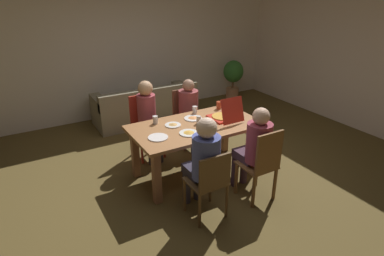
{
  "coord_description": "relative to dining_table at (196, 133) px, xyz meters",
  "views": [
    {
      "loc": [
        -2.11,
        -3.53,
        2.53
      ],
      "look_at": [
        0.0,
        0.1,
        0.68
      ],
      "focal_mm": 30.4,
      "sensor_mm": 36.0,
      "label": 1
    }
  ],
  "objects": [
    {
      "name": "drinking_glass_2",
      "position": [
        0.06,
        0.02,
        0.17
      ],
      "size": [
        0.06,
        0.06,
        0.11
      ],
      "primitive_type": "cylinder",
      "color": "silver",
      "rests_on": "dining_table"
    },
    {
      "name": "plate_1",
      "position": [
        -0.62,
        -0.12,
        0.13
      ],
      "size": [
        0.26,
        0.26,
        0.01
      ],
      "color": "white",
      "rests_on": "dining_table"
    },
    {
      "name": "dining_table",
      "position": [
        0.0,
        0.0,
        0.0
      ],
      "size": [
        1.79,
        0.97,
        0.76
      ],
      "color": "#9F683B",
      "rests_on": "ground"
    },
    {
      "name": "plate_3",
      "position": [
        0.08,
        0.21,
        0.13
      ],
      "size": [
        0.26,
        0.26,
        0.03
      ],
      "color": "white",
      "rests_on": "dining_table"
    },
    {
      "name": "side_wall_right",
      "position": [
        3.54,
        0.87,
        0.71
      ],
      "size": [
        0.12,
        4.94,
        2.72
      ],
      "primitive_type": "cube",
      "color": "silver",
      "rests_on": "ground"
    },
    {
      "name": "chair_3",
      "position": [
        -0.38,
        0.93,
        -0.1
      ],
      "size": [
        0.43,
        0.42,
        0.97
      ],
      "color": "#BB3527",
      "rests_on": "ground"
    },
    {
      "name": "potted_plant",
      "position": [
        2.47,
        2.43,
        -0.06
      ],
      "size": [
        0.46,
        0.46,
        0.94
      ],
      "color": "#AD7A55",
      "rests_on": "ground"
    },
    {
      "name": "drinking_glass_3",
      "position": [
        0.21,
        0.38,
        0.18
      ],
      "size": [
        0.07,
        0.07,
        0.11
      ],
      "primitive_type": "cylinder",
      "color": "silver",
      "rests_on": "dining_table"
    },
    {
      "name": "chair_2",
      "position": [
        -0.38,
        -0.94,
        -0.15
      ],
      "size": [
        0.42,
        0.4,
        0.87
      ],
      "color": "brown",
      "rests_on": "ground"
    },
    {
      "name": "person_3",
      "position": [
        -0.38,
        0.78,
        0.08
      ],
      "size": [
        0.28,
        0.46,
        1.24
      ],
      "color": "#3B3538",
      "rests_on": "ground"
    },
    {
      "name": "drinking_glass_0",
      "position": [
        -0.46,
        0.32,
        0.17
      ],
      "size": [
        0.07,
        0.07,
        0.11
      ],
      "primitive_type": "cylinder",
      "color": "silver",
      "rests_on": "dining_table"
    },
    {
      "name": "person_0",
      "position": [
        0.37,
        -0.81,
        0.07
      ],
      "size": [
        0.31,
        0.53,
        1.22
      ],
      "color": "#432D39",
      "rests_on": "ground"
    },
    {
      "name": "drinking_glass_1",
      "position": [
        0.63,
        0.36,
        0.18
      ],
      "size": [
        0.07,
        0.07,
        0.12
      ],
      "primitive_type": "cylinder",
      "color": "#B34428",
      "rests_on": "dining_table"
    },
    {
      "name": "person_1",
      "position": [
        0.37,
        0.79,
        0.03
      ],
      "size": [
        0.32,
        0.53,
        1.15
      ],
      "color": "#363C3D",
      "rests_on": "ground"
    },
    {
      "name": "couch",
      "position": [
        0.16,
        2.23,
        -0.36
      ],
      "size": [
        1.98,
        0.79,
        0.75
      ],
      "color": "gray",
      "rests_on": "ground"
    },
    {
      "name": "back_wall",
      "position": [
        0.0,
        2.9,
        0.71
      ],
      "size": [
        7.08,
        0.12,
        2.72
      ],
      "primitive_type": "cube",
      "color": "silver",
      "rests_on": "ground"
    },
    {
      "name": "ground_plane",
      "position": [
        0.0,
        0.0,
        -0.65
      ],
      "size": [
        20.0,
        20.0,
        0.0
      ],
      "primitive_type": "plane",
      "color": "brown"
    },
    {
      "name": "chair_0",
      "position": [
        0.37,
        -0.96,
        -0.13
      ],
      "size": [
        0.41,
        0.41,
        0.98
      ],
      "color": "brown",
      "rests_on": "ground"
    },
    {
      "name": "plate_2",
      "position": [
        -0.28,
        0.14,
        0.13
      ],
      "size": [
        0.22,
        0.22,
        0.03
      ],
      "color": "white",
      "rests_on": "dining_table"
    },
    {
      "name": "chair_1",
      "position": [
        0.37,
        0.95,
        -0.13
      ],
      "size": [
        0.41,
        0.42,
        0.94
      ],
      "color": "brown",
      "rests_on": "ground"
    },
    {
      "name": "pizza_box_0",
      "position": [
        0.46,
        -0.03,
        0.17
      ],
      "size": [
        0.35,
        0.46,
        0.36
      ],
      "color": "red",
      "rests_on": "dining_table"
    },
    {
      "name": "person_2",
      "position": [
        -0.38,
        -0.8,
        0.09
      ],
      "size": [
        0.32,
        0.52,
        1.24
      ],
      "color": "#302C3A",
      "rests_on": "ground"
    },
    {
      "name": "plate_0",
      "position": [
        -0.22,
        -0.2,
        0.13
      ],
      "size": [
        0.25,
        0.25,
        0.03
      ],
      "color": "white",
      "rests_on": "dining_table"
    }
  ]
}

